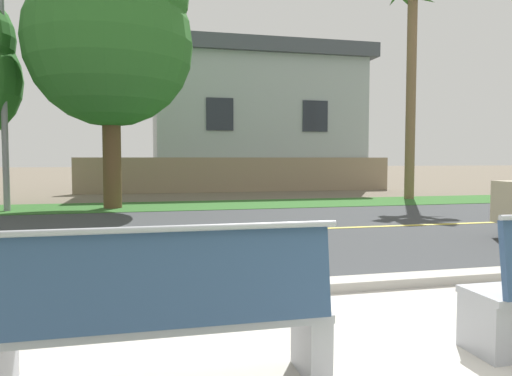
% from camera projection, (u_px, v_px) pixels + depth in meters
% --- Properties ---
extents(ground_plane, '(140.00, 140.00, 0.00)m').
position_uv_depth(ground_plane, '(220.00, 222.00, 10.44)').
color(ground_plane, '#665B4C').
extents(sidewalk_pavement, '(44.00, 3.60, 0.01)m').
position_uv_depth(sidewalk_pavement, '(413.00, 374.00, 3.06)').
color(sidewalk_pavement, '#B7B2A8').
rests_on(sidewalk_pavement, ground_plane).
extents(curb_edge, '(44.00, 0.30, 0.11)m').
position_uv_depth(curb_edge, '(309.00, 287.00, 4.95)').
color(curb_edge, '#ADA89E').
rests_on(curb_edge, ground_plane).
extents(street_asphalt, '(52.00, 8.00, 0.01)m').
position_uv_depth(street_asphalt, '(233.00, 232.00, 8.98)').
color(street_asphalt, '#383A3D').
rests_on(street_asphalt, ground_plane).
extents(road_centre_line, '(48.00, 0.14, 0.01)m').
position_uv_depth(road_centre_line, '(233.00, 232.00, 8.98)').
color(road_centre_line, '#E0CC4C').
rests_on(road_centre_line, ground_plane).
extents(far_verge_grass, '(48.00, 2.80, 0.02)m').
position_uv_depth(far_verge_grass, '(200.00, 205.00, 14.04)').
color(far_verge_grass, '#2D6026').
rests_on(far_verge_grass, ground_plane).
extents(bench_left, '(1.95, 0.48, 1.01)m').
position_uv_depth(bench_left, '(165.00, 318.00, 2.75)').
color(bench_left, '#9EA0A8').
rests_on(bench_left, ground_plane).
extents(streetlamp, '(0.24, 2.10, 7.12)m').
position_uv_depth(streetlamp, '(4.00, 53.00, 12.44)').
color(streetlamp, gray).
rests_on(streetlamp, ground_plane).
extents(shade_tree_left, '(4.44, 4.44, 7.32)m').
position_uv_depth(shade_tree_left, '(115.00, 31.00, 12.91)').
color(shade_tree_left, brown).
rests_on(shade_tree_left, ground_plane).
extents(palm_tree_tall, '(2.09, 1.98, 7.59)m').
position_uv_depth(palm_tree_tall, '(412.00, 14.00, 15.93)').
color(palm_tree_tall, brown).
rests_on(palm_tree_tall, ground_plane).
extents(garden_wall, '(13.00, 0.36, 1.40)m').
position_uv_depth(garden_wall, '(241.00, 175.00, 19.81)').
color(garden_wall, gray).
rests_on(garden_wall, ground_plane).
extents(house_across_street, '(9.74, 6.91, 6.31)m').
position_uv_depth(house_across_street, '(251.00, 120.00, 23.03)').
color(house_across_street, '#A3ADB2').
rests_on(house_across_street, ground_plane).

